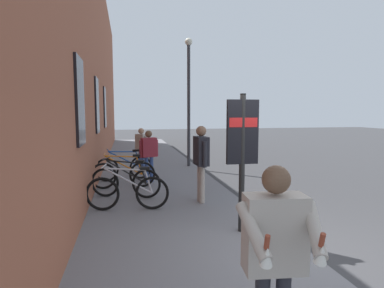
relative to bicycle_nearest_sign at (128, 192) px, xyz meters
name	(u,v)px	position (x,y,z in m)	size (l,w,h in m)	color
ground	(236,176)	(3.38, -3.65, -0.51)	(60.00, 60.00, 0.00)	#38383A
sidewalk_pavement	(151,168)	(5.38, -0.90, -0.45)	(24.00, 3.50, 0.12)	slate
station_facade	(95,70)	(6.37, 1.14, 3.35)	(22.00, 0.65, 7.72)	#9E563D
bicycle_nearest_sign	(128,192)	(0.00, 0.00, 0.00)	(0.48, 1.76, 0.97)	black
bicycle_mid_rack	(126,182)	(1.02, 0.04, 0.00)	(0.70, 1.69, 0.97)	black
bicycle_far_end	(123,174)	(2.01, 0.11, 0.00)	(0.48, 1.77, 0.97)	black
bicycle_under_window	(124,168)	(3.05, 0.08, 0.00)	(0.52, 1.75, 0.97)	black
transit_info_sign	(242,141)	(-1.63, -1.94, 1.21)	(0.11, 0.55, 2.40)	black
pedestrian_near_bus	(201,156)	(0.27, -1.67, 0.69)	(0.67, 0.28, 1.78)	#B2A599
pedestrian_crossing_street	(149,151)	(2.64, -0.64, 0.55)	(0.34, 0.57, 1.55)	#334C8C
pedestrian_by_facade	(141,145)	(4.46, -0.51, 0.54)	(0.49, 0.44, 1.53)	#334C8C
tourist_with_hotdogs	(275,246)	(-4.48, -1.12, 0.65)	(0.61, 0.64, 1.68)	#26262D
street_lamp	(189,91)	(5.12, -2.35, 2.51)	(0.28, 0.28, 4.85)	#333338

